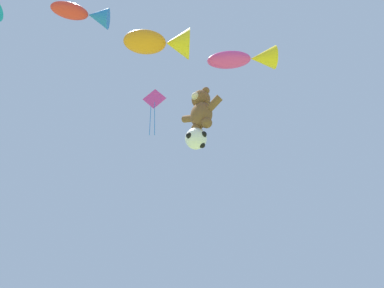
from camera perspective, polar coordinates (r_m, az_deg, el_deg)
The scene contains 6 objects.
teddy_bear_kite at distance 9.86m, azimuth 2.02°, elevation 7.60°, with size 1.93×0.85×1.96m.
soccer_ball_kite at distance 9.31m, azimuth 0.94°, elevation 1.22°, with size 0.88×0.88×0.81m.
fish_kite_magenta at distance 9.48m, azimuth 11.86°, elevation 18.00°, with size 2.25×2.02×0.79m.
fish_kite_tangerine at distance 9.03m, azimuth -6.84°, elevation 21.42°, with size 2.13×2.16×1.00m.
fish_kite_crimson at distance 10.23m, azimuth -22.84°, elevation 25.10°, with size 1.53×1.86×0.68m.
diamond_kite at distance 14.47m, azimuth -8.42°, elevation 9.23°, with size 1.07×0.85×3.21m.
Camera 1 is at (6.25, 0.08, 1.46)m, focal length 24.00 mm.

